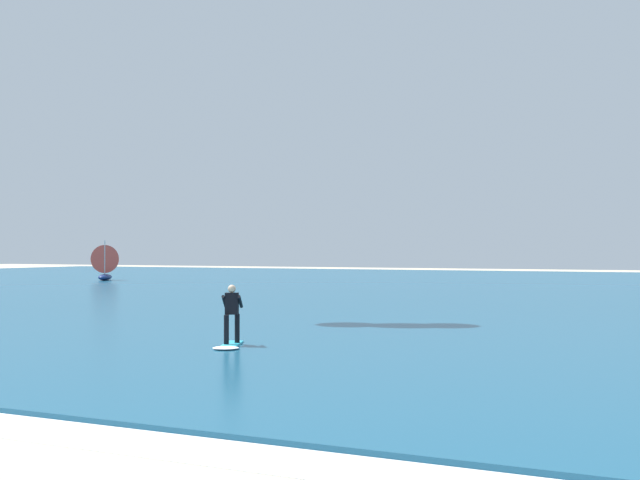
# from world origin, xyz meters

# --- Properties ---
(ocean) EXTENTS (160.00, 90.00, 0.10)m
(ocean) POSITION_xyz_m (0.00, 51.39, 0.05)
(ocean) COLOR navy
(ocean) RESTS_ON ground
(shoreline_foam) EXTENTS (100.58, 2.46, 0.01)m
(shoreline_foam) POSITION_xyz_m (1.71, 6.35, 0.01)
(shoreline_foam) COLOR white
(shoreline_foam) RESTS_ON ground
(kitesurfer) EXTENTS (1.25, 2.02, 1.67)m
(kitesurfer) POSITION_xyz_m (-2.45, 15.25, 0.70)
(kitesurfer) COLOR #26B2CC
(kitesurfer) RESTS_ON ocean
(sailboat_trailing) EXTENTS (2.75, 3.09, 3.45)m
(sailboat_trailing) POSITION_xyz_m (-36.91, 51.08, 1.68)
(sailboat_trailing) COLOR navy
(sailboat_trailing) RESTS_ON ocean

